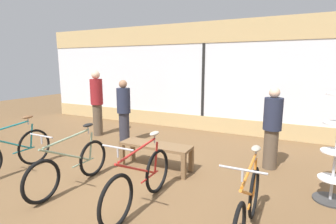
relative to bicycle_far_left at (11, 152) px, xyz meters
name	(u,v)px	position (x,y,z in m)	size (l,w,h in m)	color
ground_plane	(119,185)	(2.10, 0.46, -0.40)	(24.00, 24.00, 0.00)	brown
shop_back_wall	(203,76)	(2.10, 4.64, 1.24)	(12.00, 0.08, 3.20)	tan
bicycle_far_left	(11,152)	(0.00, 0.00, 0.00)	(0.46, 1.71, 1.04)	black
bicycle_left	(71,166)	(1.44, 0.07, -0.03)	(0.46, 1.72, 1.01)	black
bicycle_right	(140,181)	(2.78, 0.07, -0.01)	(0.46, 1.72, 1.03)	black
bicycle_far_right	(248,207)	(4.25, 0.07, -0.01)	(0.46, 1.66, 1.02)	black
accessory_rack	(335,156)	(5.22, 1.47, 0.30)	(0.48, 0.48, 1.69)	#333333
display_bench	(156,149)	(2.31, 1.36, 0.01)	(1.40, 0.44, 0.50)	brown
customer_near_rack	(124,111)	(0.76, 2.49, 0.45)	(0.38, 0.38, 1.61)	#2D2D38
customer_by_window	(97,102)	(-0.35, 2.76, 0.57)	(0.44, 0.44, 1.82)	brown
customer_mid_floor	(272,127)	(4.27, 2.39, 0.43)	(0.42, 0.42, 1.58)	brown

